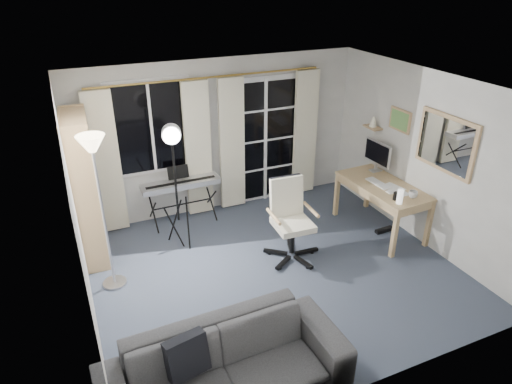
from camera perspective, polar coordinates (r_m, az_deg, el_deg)
floor at (r=6.08m, az=2.37°, el=-9.82°), size 4.50×4.00×0.02m
window at (r=6.78m, az=-12.99°, el=7.89°), size 1.20×0.08×1.40m
french_door at (r=7.46m, az=1.06°, el=6.38°), size 1.32×0.09×2.11m
curtains at (r=7.04m, az=-5.22°, el=5.65°), size 3.60×0.07×2.13m
bookshelf at (r=6.29m, az=-20.81°, el=-0.20°), size 0.36×0.94×1.99m
torchiere_lamp at (r=5.33m, az=-19.44°, el=2.80°), size 0.38×0.38×1.96m
keyboard_piano at (r=6.90m, az=-9.40°, el=0.90°), size 1.18×0.58×0.85m
studio_light at (r=5.94m, az=-10.38°, el=5.28°), size 0.38×0.39×1.85m
office_chair at (r=6.08m, az=4.17°, el=-2.47°), size 0.74×0.76×1.10m
desk at (r=6.87m, az=15.54°, el=0.22°), size 0.76×1.43×0.75m
monitor at (r=7.16m, az=14.94°, el=4.66°), size 0.19×0.54×0.47m
desk_clutter at (r=6.71m, az=16.29°, el=-1.20°), size 0.42×0.86×0.95m
mug at (r=6.54m, az=19.06°, el=-0.19°), size 0.13×0.10×0.12m
wall_mirror at (r=6.32m, az=22.64°, el=5.61°), size 0.04×0.94×0.74m
framed_print at (r=6.92m, az=17.56°, el=8.56°), size 0.03×0.42×0.32m
wall_shelf at (r=7.30m, az=14.43°, el=8.27°), size 0.16×0.30×0.18m
sofa at (r=4.33m, az=-3.86°, el=-20.10°), size 2.25×0.70×0.87m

